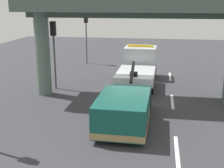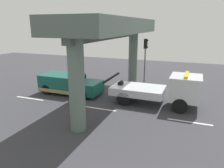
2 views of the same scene
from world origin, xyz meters
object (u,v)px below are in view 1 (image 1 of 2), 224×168
Objects in this scene: towed_van_green at (125,109)px; traffic_light_mid at (86,27)px; tow_truck_white at (139,65)px; traffic_light_far at (54,40)px.

traffic_light_mid is (13.86, 5.23, 2.56)m from towed_van_green.
tow_truck_white is 1.58× the size of traffic_light_mid.
towed_van_green is 15.04m from traffic_light_mid.
traffic_light_mid is (8.50, 0.00, 0.16)m from traffic_light_far.
towed_van_green is 1.14× the size of traffic_light_mid.
traffic_light_mid reaches higher than traffic_light_far.
traffic_light_far is (-2.61, 5.24, 1.98)m from tow_truck_white.
traffic_light_far is (5.36, 5.23, 2.40)m from towed_van_green.
towed_van_green is at bearing -135.69° from traffic_light_far.
tow_truck_white is 7.99m from towed_van_green.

